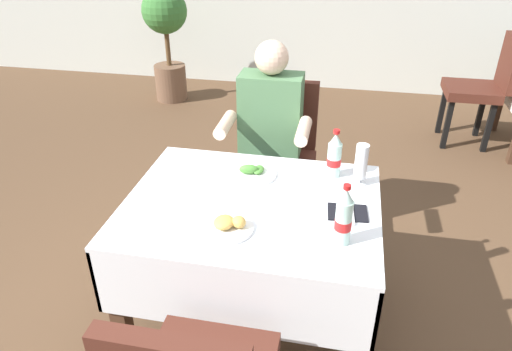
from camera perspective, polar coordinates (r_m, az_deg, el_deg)
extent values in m
plane|color=brown|center=(2.57, -1.85, -17.50)|extent=(11.00, 11.00, 0.00)
cube|color=white|center=(2.12, -0.53, -3.43)|extent=(1.14, 0.91, 0.02)
cube|color=white|center=(1.89, -3.36, -15.06)|extent=(1.14, 0.02, 0.32)
cube|color=white|center=(2.58, 1.50, -1.27)|extent=(1.14, 0.02, 0.32)
cube|color=white|center=(2.38, -13.93, -5.30)|extent=(0.02, 0.91, 0.32)
cube|color=white|center=(2.20, 14.14, -8.62)|extent=(0.02, 0.91, 0.32)
cube|color=#472D1E|center=(2.22, -16.19, -15.36)|extent=(0.07, 0.07, 0.71)
cube|color=#472D1E|center=(2.04, 12.09, -19.66)|extent=(0.07, 0.07, 0.71)
cube|color=#472D1E|center=(2.76, -9.22, -4.22)|extent=(0.07, 0.07, 0.71)
cube|color=#472D1E|center=(2.62, 12.33, -6.63)|extent=(0.07, 0.07, 0.71)
cube|color=#4C2319|center=(2.88, 2.56, 0.77)|extent=(0.44, 0.44, 0.08)
cube|color=#4C2319|center=(2.99, 3.43, 7.43)|extent=(0.42, 0.06, 0.44)
cube|color=black|center=(2.90, -1.42, -5.10)|extent=(0.04, 0.04, 0.45)
cube|color=black|center=(2.86, 5.28, -5.84)|extent=(0.04, 0.04, 0.45)
cube|color=black|center=(3.18, -0.09, -1.65)|extent=(0.04, 0.04, 0.45)
cube|color=black|center=(3.14, 6.01, -2.28)|extent=(0.04, 0.04, 0.45)
cylinder|color=#282D42|center=(2.87, -0.78, -5.55)|extent=(0.10, 0.10, 0.45)
cylinder|color=#282D42|center=(2.85, 2.39, -5.91)|extent=(0.10, 0.10, 0.45)
cube|color=#282D42|center=(2.84, 1.45, 0.83)|extent=(0.34, 0.36, 0.12)
cube|color=#4C754C|center=(2.77, 1.82, 7.23)|extent=(0.36, 0.20, 0.50)
sphere|color=beige|center=(2.66, 1.94, 14.10)|extent=(0.19, 0.19, 0.19)
cylinder|color=beige|center=(2.60, -3.74, 6.17)|extent=(0.07, 0.26, 0.07)
cylinder|color=beige|center=(2.53, 5.76, 5.38)|extent=(0.07, 0.26, 0.07)
cylinder|color=white|center=(1.95, -3.83, -6.30)|extent=(0.24, 0.24, 0.01)
ellipsoid|color=gold|center=(1.93, -3.90, -5.67)|extent=(0.09, 0.10, 0.04)
ellipsoid|color=gold|center=(1.93, -2.08, -5.64)|extent=(0.08, 0.08, 0.05)
cylinder|color=white|center=(2.31, -0.31, 0.13)|extent=(0.22, 0.22, 0.01)
ellipsoid|color=#4C8E38|center=(2.32, 0.29, 0.71)|extent=(0.06, 0.09, 0.03)
ellipsoid|color=#4C8E38|center=(2.30, -0.89, 0.77)|extent=(0.10, 0.06, 0.05)
cylinder|color=white|center=(2.30, 12.33, -0.89)|extent=(0.07, 0.07, 0.01)
cylinder|color=white|center=(2.29, 12.37, -0.51)|extent=(0.02, 0.02, 0.03)
cylinder|color=white|center=(2.25, 12.64, 1.69)|extent=(0.06, 0.06, 0.17)
cylinder|color=black|center=(2.26, 12.53, 0.80)|extent=(0.06, 0.06, 0.09)
cylinder|color=silver|center=(1.85, 10.53, -5.58)|extent=(0.07, 0.07, 0.19)
cylinder|color=red|center=(1.86, 10.51, -5.82)|extent=(0.07, 0.07, 0.04)
cone|color=silver|center=(1.79, 10.89, -2.37)|extent=(0.06, 0.06, 0.05)
cylinder|color=red|center=(1.77, 11.00, -1.37)|extent=(0.03, 0.03, 0.02)
cylinder|color=silver|center=(2.31, 9.44, 1.87)|extent=(0.07, 0.07, 0.17)
cylinder|color=red|center=(2.31, 9.42, 1.68)|extent=(0.07, 0.07, 0.04)
cone|color=silver|center=(2.26, 9.67, 4.42)|extent=(0.06, 0.06, 0.05)
cylinder|color=red|center=(2.24, 9.75, 5.27)|extent=(0.03, 0.03, 0.02)
cube|color=black|center=(2.08, 11.04, -4.42)|extent=(0.18, 0.14, 0.01)
cube|color=silver|center=(2.07, 10.56, -4.23)|extent=(0.03, 0.19, 0.01)
cube|color=silver|center=(2.07, 11.56, -4.29)|extent=(0.03, 0.19, 0.01)
cube|color=white|center=(4.63, 28.49, 9.53)|extent=(0.02, 0.83, 0.32)
cube|color=#472D1E|center=(5.03, 27.57, 8.74)|extent=(0.07, 0.07, 0.71)
cube|color=#4C2319|center=(4.57, 24.60, 9.35)|extent=(0.44, 0.44, 0.08)
cube|color=#4C2319|center=(4.56, 28.39, 11.93)|extent=(0.06, 0.42, 0.44)
cube|color=black|center=(4.78, 21.60, 7.36)|extent=(0.04, 0.04, 0.45)
cube|color=black|center=(4.47, 22.17, 5.73)|extent=(0.04, 0.04, 0.45)
cube|color=black|center=(4.85, 25.54, 6.85)|extent=(0.04, 0.04, 0.45)
cube|color=black|center=(4.55, 26.36, 5.21)|extent=(0.04, 0.04, 0.45)
cylinder|color=brown|center=(5.39, -10.27, 11.07)|extent=(0.34, 0.34, 0.39)
cylinder|color=brown|center=(5.28, -10.65, 15.01)|extent=(0.05, 0.05, 0.38)
sphere|color=#387533|center=(5.20, -11.06, 19.04)|extent=(0.47, 0.47, 0.47)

